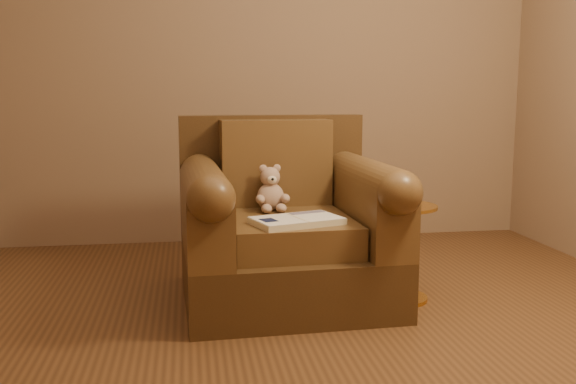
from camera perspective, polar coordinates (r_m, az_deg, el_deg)
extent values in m
plane|color=brown|center=(2.94, 2.18, -12.87)|extent=(4.00, 4.00, 0.00)
cube|color=#907359|center=(4.72, -2.49, 12.02)|extent=(4.00, 0.02, 2.70)
cube|color=#452E17|center=(3.42, -0.14, -7.11)|extent=(1.10, 1.05, 0.30)
cube|color=#452E17|center=(3.76, -1.45, 1.81)|extent=(1.07, 0.15, 0.66)
cube|color=brown|center=(3.31, 0.03, -3.55)|extent=(0.65, 0.77, 0.16)
cube|color=brown|center=(3.62, -1.08, 2.64)|extent=(0.62, 0.19, 0.48)
cube|color=brown|center=(3.24, -7.39, -2.27)|extent=(0.25, 0.91, 0.34)
cube|color=brown|center=(3.40, 7.10, -1.74)|extent=(0.25, 0.91, 0.34)
cylinder|color=brown|center=(3.21, -7.45, 0.71)|extent=(0.25, 0.91, 0.21)
cylinder|color=brown|center=(3.37, 7.16, 1.11)|extent=(0.25, 0.91, 0.21)
ellipsoid|color=tan|center=(3.47, -1.56, -0.45)|extent=(0.15, 0.13, 0.16)
sphere|color=tan|center=(3.46, -1.60, 1.35)|extent=(0.11, 0.11, 0.11)
ellipsoid|color=tan|center=(3.45, -2.23, 2.09)|extent=(0.04, 0.02, 0.04)
ellipsoid|color=tan|center=(3.47, -1.00, 2.12)|extent=(0.04, 0.02, 0.04)
ellipsoid|color=beige|center=(3.41, -1.43, 1.08)|extent=(0.05, 0.03, 0.04)
sphere|color=black|center=(3.39, -1.37, 1.14)|extent=(0.02, 0.02, 0.02)
ellipsoid|color=tan|center=(3.40, -2.48, -0.65)|extent=(0.05, 0.10, 0.05)
ellipsoid|color=tan|center=(3.42, -0.24, -0.57)|extent=(0.05, 0.10, 0.05)
ellipsoid|color=tan|center=(3.38, -1.92, -1.49)|extent=(0.06, 0.10, 0.05)
ellipsoid|color=tan|center=(3.40, -0.60, -1.44)|extent=(0.06, 0.10, 0.05)
cube|color=beige|center=(3.11, 0.79, -2.60)|extent=(0.47, 0.37, 0.03)
cube|color=white|center=(3.06, -0.94, -2.47)|extent=(0.27, 0.30, 0.00)
cube|color=white|center=(3.15, 2.48, -2.14)|extent=(0.27, 0.30, 0.00)
cube|color=beige|center=(3.10, 0.79, -2.28)|extent=(0.08, 0.24, 0.00)
cube|color=#0F1638|center=(3.04, -1.74, -2.51)|extent=(0.09, 0.11, 0.00)
cube|color=slate|center=(3.23, 1.71, -1.83)|extent=(0.20, 0.11, 0.00)
cylinder|color=gold|center=(3.50, 9.88, -9.24)|extent=(0.29, 0.29, 0.02)
cylinder|color=gold|center=(3.43, 9.99, -5.35)|extent=(0.03, 0.03, 0.47)
cylinder|color=gold|center=(3.38, 10.10, -1.29)|extent=(0.36, 0.36, 0.02)
cylinder|color=gold|center=(3.38, 10.10, -1.48)|extent=(0.03, 0.03, 0.02)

